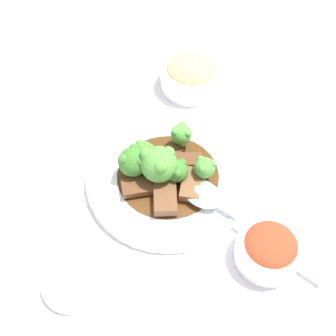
% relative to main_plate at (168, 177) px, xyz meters
% --- Properties ---
extents(ground_plane, '(4.00, 4.00, 0.00)m').
position_rel_main_plate_xyz_m(ground_plane, '(0.00, 0.00, -0.01)').
color(ground_plane, silver).
extents(main_plate, '(0.26, 0.26, 0.02)m').
position_rel_main_plate_xyz_m(main_plate, '(0.00, 0.00, 0.00)').
color(main_plate, white).
rests_on(main_plate, ground_plane).
extents(beef_strip_0, '(0.03, 0.07, 0.01)m').
position_rel_main_plate_xyz_m(beef_strip_0, '(0.03, -0.01, 0.01)').
color(beef_strip_0, '#56331E').
rests_on(beef_strip_0, main_plate).
extents(beef_strip_1, '(0.05, 0.06, 0.02)m').
position_rel_main_plate_xyz_m(beef_strip_1, '(0.00, -0.03, 0.02)').
color(beef_strip_1, '#56331E').
rests_on(beef_strip_1, main_plate).
extents(beef_strip_2, '(0.08, 0.07, 0.02)m').
position_rel_main_plate_xyz_m(beef_strip_2, '(-0.03, 0.03, 0.02)').
color(beef_strip_2, brown).
rests_on(beef_strip_2, main_plate).
extents(beef_strip_3, '(0.05, 0.06, 0.01)m').
position_rel_main_plate_xyz_m(beef_strip_3, '(-0.00, 0.05, 0.01)').
color(beef_strip_3, '#56331E').
rests_on(beef_strip_3, main_plate).
extents(beef_strip_4, '(0.06, 0.06, 0.01)m').
position_rel_main_plate_xyz_m(beef_strip_4, '(-0.04, -0.02, 0.02)').
color(beef_strip_4, brown).
rests_on(beef_strip_4, main_plate).
extents(broccoli_floret_0, '(0.03, 0.03, 0.04)m').
position_rel_main_plate_xyz_m(broccoli_floret_0, '(0.04, 0.02, 0.04)').
color(broccoli_floret_0, '#7FA84C').
rests_on(broccoli_floret_0, main_plate).
extents(broccoli_floret_1, '(0.06, 0.06, 0.06)m').
position_rel_main_plate_xyz_m(broccoli_floret_1, '(0.00, 0.02, 0.05)').
color(broccoli_floret_1, '#8EB756').
rests_on(broccoli_floret_1, main_plate).
extents(broccoli_floret_2, '(0.03, 0.03, 0.04)m').
position_rel_main_plate_xyz_m(broccoli_floret_2, '(0.04, -0.05, 0.04)').
color(broccoli_floret_2, '#8EB756').
rests_on(broccoli_floret_2, main_plate).
extents(broccoli_floret_3, '(0.03, 0.03, 0.04)m').
position_rel_main_plate_xyz_m(broccoli_floret_3, '(-0.04, -0.04, 0.03)').
color(broccoli_floret_3, '#7FA84C').
rests_on(broccoli_floret_3, main_plate).
extents(broccoli_floret_4, '(0.04, 0.04, 0.04)m').
position_rel_main_plate_xyz_m(broccoli_floret_4, '(-0.02, -0.01, 0.03)').
color(broccoli_floret_4, '#7FA84C').
rests_on(broccoli_floret_4, main_plate).
extents(broccoli_floret_5, '(0.05, 0.05, 0.05)m').
position_rel_main_plate_xyz_m(broccoli_floret_5, '(0.03, 0.04, 0.04)').
color(broccoli_floret_5, '#8EB756').
rests_on(broccoli_floret_5, main_plate).
extents(serving_spoon, '(0.24, 0.10, 0.01)m').
position_rel_main_plate_xyz_m(serving_spoon, '(-0.08, -0.03, 0.02)').
color(serving_spoon, silver).
rests_on(serving_spoon, main_plate).
extents(side_bowl_kimchi, '(0.09, 0.09, 0.05)m').
position_rel_main_plate_xyz_m(side_bowl_kimchi, '(-0.19, -0.04, 0.02)').
color(side_bowl_kimchi, white).
rests_on(side_bowl_kimchi, ground_plane).
extents(side_bowl_appetizer, '(0.11, 0.11, 0.06)m').
position_rel_main_plate_xyz_m(side_bowl_appetizer, '(0.16, -0.15, 0.02)').
color(side_bowl_appetizer, white).
rests_on(side_bowl_appetizer, ground_plane).
extents(sauce_dish, '(0.08, 0.08, 0.01)m').
position_rel_main_plate_xyz_m(sauce_dish, '(-0.08, 0.21, -0.00)').
color(sauce_dish, white).
rests_on(sauce_dish, ground_plane).
extents(paper_napkin, '(0.11, 0.10, 0.01)m').
position_rel_main_plate_xyz_m(paper_napkin, '(0.16, 0.13, -0.01)').
color(paper_napkin, white).
rests_on(paper_napkin, ground_plane).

